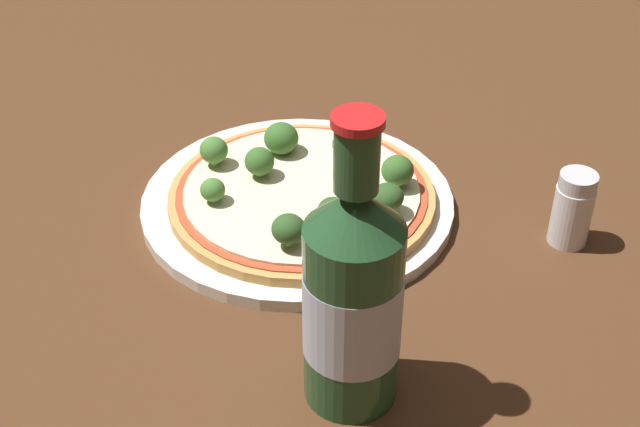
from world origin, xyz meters
TOP-DOWN VIEW (x-y plane):
  - ground_plane at (0.00, 0.00)m, footprint 3.00×3.00m
  - plate at (-0.01, -0.00)m, footprint 0.29×0.29m
  - pizza at (-0.00, 0.00)m, footprint 0.25×0.25m
  - broccoli_floret_0 at (-0.02, 0.07)m, footprint 0.03×0.03m
  - broccoli_floret_1 at (-0.04, -0.02)m, footprint 0.03×0.03m
  - broccoli_floret_2 at (-0.03, -0.08)m, footprint 0.02×0.02m
  - broccoli_floret_3 at (0.06, -0.01)m, footprint 0.03×0.03m
  - broccoli_floret_4 at (-0.06, 0.02)m, footprint 0.03×0.03m
  - broccoli_floret_5 at (0.07, 0.04)m, footprint 0.03×0.03m
  - broccoli_floret_6 at (0.06, -0.05)m, footprint 0.03×0.03m
  - broccoli_floret_7 at (0.05, 0.08)m, footprint 0.03×0.03m
  - broccoli_floret_8 at (-0.08, -0.05)m, footprint 0.03×0.03m
  - beer_bottle at (0.21, -0.09)m, footprint 0.07×0.07m
  - pepper_shaker at (0.17, 0.17)m, footprint 0.03×0.03m

SIDE VIEW (x-z plane):
  - ground_plane at x=0.00m, z-range 0.00..0.00m
  - plate at x=-0.01m, z-range 0.00..0.01m
  - pizza at x=0.00m, z-range 0.01..0.03m
  - pepper_shaker at x=0.17m, z-range 0.00..0.07m
  - broccoli_floret_0 at x=-0.02m, z-range 0.03..0.05m
  - broccoli_floret_2 at x=-0.03m, z-range 0.03..0.05m
  - broccoli_floret_4 at x=-0.06m, z-range 0.03..0.06m
  - broccoli_floret_1 at x=-0.04m, z-range 0.03..0.06m
  - broccoli_floret_8 at x=-0.08m, z-range 0.03..0.06m
  - broccoli_floret_3 at x=0.06m, z-range 0.03..0.06m
  - broccoli_floret_7 at x=0.05m, z-range 0.03..0.06m
  - broccoli_floret_6 at x=0.06m, z-range 0.03..0.06m
  - broccoli_floret_5 at x=0.07m, z-range 0.03..0.06m
  - beer_bottle at x=0.21m, z-range -0.03..0.21m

